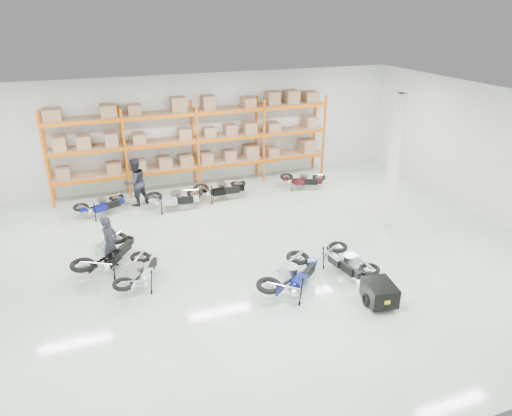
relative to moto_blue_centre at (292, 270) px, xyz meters
name	(u,v)px	position (x,y,z in m)	size (l,w,h in m)	color
room	(247,188)	(-0.58, 1.96, 1.66)	(18.00, 18.00, 18.00)	silver
pallet_rack	(195,133)	(-0.58, 8.41, 1.66)	(11.28, 0.98, 3.62)	#D7590B
structural_column	(393,163)	(4.62, 2.46, 1.66)	(0.25, 0.25, 4.50)	white
moto_blue_centre	(292,270)	(0.00, 0.00, 0.00)	(0.86, 1.94, 1.19)	#080C52
moto_silver_left	(139,268)	(-3.75, 1.64, -0.09)	(0.74, 1.66, 1.01)	silver
moto_black_far_left	(107,249)	(-4.50, 2.84, 0.01)	(0.88, 1.97, 1.21)	black
moto_touring_right	(347,257)	(1.79, 0.23, -0.08)	(0.75, 1.69, 1.03)	black
trailer	(379,293)	(1.79, -1.37, -0.24)	(0.81, 1.49, 0.61)	black
moto_back_a	(101,202)	(-4.50, 6.74, -0.10)	(0.72, 1.63, 0.99)	navy
moto_back_b	(175,194)	(-1.91, 6.36, -0.03)	(0.81, 1.83, 1.12)	#B5BABF
moto_back_c	(221,185)	(-0.03, 6.70, -0.04)	(0.80, 1.80, 1.10)	black
moto_back_d	(303,177)	(3.45, 6.64, -0.10)	(0.72, 1.62, 0.99)	#380B10
person_left	(110,243)	(-4.40, 2.78, 0.21)	(0.59, 0.39, 1.61)	#212229
person_back	(136,182)	(-3.19, 7.21, 0.32)	(0.89, 0.69, 1.83)	#212129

